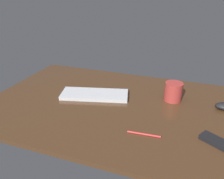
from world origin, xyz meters
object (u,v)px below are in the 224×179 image
Objects in this scene: media_remote at (223,145)px; coffee_mug at (173,92)px; keyboard at (95,95)px; pen at (144,134)px.

coffee_mug is (-21.36, 31.93, 3.86)cm from media_remote.
keyboard is 65.53cm from media_remote.
keyboard is at bearing 138.58° from pen.
pen is at bearing -144.03° from media_remote.
keyboard reaches higher than pen.
media_remote reaches higher than keyboard.
keyboard is 3.67× the size of coffee_mug.
coffee_mug is at bearing -0.83° from keyboard.
media_remote is 1.75× the size of coffee_mug.
pen is at bearing -51.80° from keyboard.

